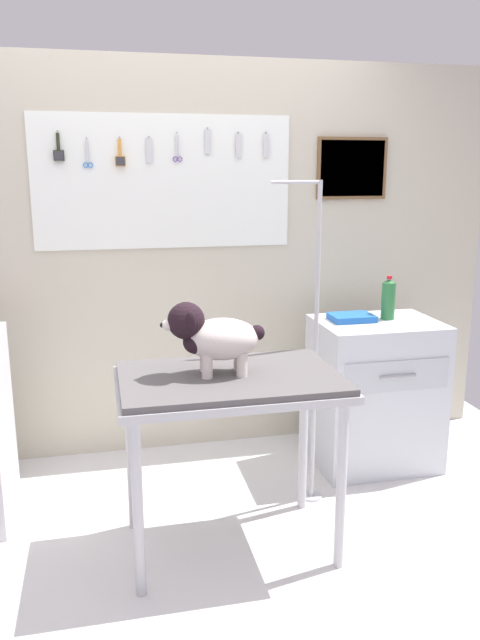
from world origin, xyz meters
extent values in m
cube|color=silver|center=(0.00, 0.00, -0.02)|extent=(4.40, 4.00, 0.04)
cube|color=beige|center=(0.00, 1.28, 1.15)|extent=(4.00, 0.06, 2.30)
cube|color=white|center=(-0.03, 1.24, 1.62)|extent=(1.46, 0.02, 0.74)
cylinder|color=gray|center=(-0.60, 1.23, 1.89)|extent=(0.01, 0.02, 0.01)
cylinder|color=#262A19|center=(-0.60, 1.22, 1.83)|extent=(0.02, 0.02, 0.09)
cube|color=#262A19|center=(-0.60, 1.22, 1.76)|extent=(0.06, 0.02, 0.06)
cube|color=#333338|center=(-0.60, 1.21, 1.76)|extent=(0.05, 0.01, 0.05)
cylinder|color=gray|center=(-0.45, 1.23, 1.85)|extent=(0.01, 0.02, 0.01)
cube|color=silver|center=(-0.45, 1.22, 1.78)|extent=(0.01, 0.00, 0.11)
cube|color=silver|center=(-0.44, 1.22, 1.78)|extent=(0.01, 0.00, 0.11)
torus|color=blue|center=(-0.46, 1.22, 1.71)|extent=(0.03, 0.01, 0.03)
torus|color=blue|center=(-0.43, 1.22, 1.71)|extent=(0.03, 0.01, 0.03)
cylinder|color=gray|center=(-0.27, 1.23, 1.86)|extent=(0.01, 0.02, 0.01)
cylinder|color=gold|center=(-0.27, 1.22, 1.80)|extent=(0.02, 0.02, 0.09)
cube|color=gold|center=(-0.27, 1.22, 1.73)|extent=(0.06, 0.02, 0.06)
cube|color=#333338|center=(-0.27, 1.21, 1.73)|extent=(0.05, 0.01, 0.05)
cylinder|color=gray|center=(-0.11, 1.23, 1.86)|extent=(0.01, 0.02, 0.01)
cube|color=silver|center=(-0.11, 1.22, 1.79)|extent=(0.03, 0.01, 0.13)
cylinder|color=gray|center=(0.04, 1.23, 1.88)|extent=(0.01, 0.02, 0.01)
cube|color=silver|center=(0.04, 1.22, 1.81)|extent=(0.01, 0.00, 0.11)
cube|color=silver|center=(0.05, 1.22, 1.81)|extent=(0.01, 0.00, 0.11)
torus|color=#674693|center=(0.03, 1.22, 1.74)|extent=(0.03, 0.01, 0.03)
torus|color=#674693|center=(0.06, 1.22, 1.74)|extent=(0.03, 0.01, 0.03)
cylinder|color=gray|center=(0.22, 1.23, 1.91)|extent=(0.01, 0.02, 0.01)
cube|color=silver|center=(0.22, 1.22, 1.84)|extent=(0.03, 0.01, 0.13)
cylinder|color=gray|center=(0.39, 1.23, 1.89)|extent=(0.01, 0.02, 0.01)
cube|color=silver|center=(0.39, 1.22, 1.82)|extent=(0.03, 0.01, 0.13)
cylinder|color=gray|center=(0.56, 1.23, 1.89)|extent=(0.01, 0.02, 0.01)
cube|color=silver|center=(0.56, 1.22, 1.82)|extent=(0.03, 0.01, 0.13)
cube|color=brown|center=(1.10, 1.24, 1.69)|extent=(0.44, 0.02, 0.36)
cube|color=#A07748|center=(1.10, 1.23, 1.69)|extent=(0.40, 0.01, 0.33)
cylinder|color=#B7B7BC|center=(-0.32, -0.14, 0.38)|extent=(0.04, 0.04, 0.76)
cylinder|color=#B7B7BC|center=(0.54, -0.14, 0.38)|extent=(0.04, 0.04, 0.76)
cylinder|color=#B7B7BC|center=(-0.32, 0.37, 0.38)|extent=(0.04, 0.04, 0.76)
cylinder|color=#B7B7BC|center=(0.54, 0.37, 0.38)|extent=(0.04, 0.04, 0.76)
cube|color=#B7B7BC|center=(0.11, 0.11, 0.78)|extent=(0.97, 0.63, 0.03)
cube|color=#524F4F|center=(0.11, 0.11, 0.81)|extent=(0.94, 0.61, 0.03)
cylinder|color=#B7B7BC|center=(0.62, 0.45, 0.01)|extent=(0.11, 0.11, 0.01)
cylinder|color=#B7B7BC|center=(0.62, 0.45, 0.82)|extent=(0.02, 0.02, 1.64)
cylinder|color=#B7B7BC|center=(0.50, 0.45, 1.63)|extent=(0.24, 0.02, 0.02)
cylinder|color=silver|center=(0.01, 0.09, 0.88)|extent=(0.05, 0.05, 0.11)
cylinder|color=silver|center=(0.02, 0.19, 0.88)|extent=(0.05, 0.05, 0.11)
cylinder|color=silver|center=(0.16, 0.08, 0.88)|extent=(0.05, 0.05, 0.11)
cylinder|color=silver|center=(0.16, 0.17, 0.88)|extent=(0.05, 0.05, 0.11)
ellipsoid|color=silver|center=(0.08, 0.13, 0.98)|extent=(0.33, 0.23, 0.18)
ellipsoid|color=black|center=(-0.03, 0.14, 0.97)|extent=(0.12, 0.15, 0.10)
sphere|color=black|center=(-0.07, 0.14, 1.07)|extent=(0.16, 0.16, 0.16)
ellipsoid|color=silver|center=(-0.14, 0.15, 1.05)|extent=(0.08, 0.07, 0.05)
sphere|color=black|center=(-0.17, 0.15, 1.05)|extent=(0.02, 0.02, 0.02)
ellipsoid|color=black|center=(-0.06, 0.08, 1.08)|extent=(0.05, 0.04, 0.09)
ellipsoid|color=black|center=(-0.05, 0.21, 1.08)|extent=(0.05, 0.04, 0.09)
sphere|color=black|center=(0.23, 0.12, 1.00)|extent=(0.07, 0.07, 0.07)
cube|color=silver|center=(1.10, 0.78, 0.43)|extent=(0.68, 0.52, 0.85)
cube|color=#B2B7BD|center=(1.10, 0.51, 0.61)|extent=(0.60, 0.01, 0.17)
cylinder|color=#99999E|center=(1.10, 0.51, 0.61)|extent=(0.20, 0.02, 0.02)
cylinder|color=#2B6F39|center=(1.18, 0.82, 0.96)|extent=(0.08, 0.08, 0.21)
cone|color=#2B6F39|center=(1.18, 0.82, 1.07)|extent=(0.08, 0.08, 0.02)
cylinder|color=red|center=(1.18, 0.82, 1.09)|extent=(0.03, 0.03, 0.02)
cube|color=blue|center=(0.96, 0.83, 0.87)|extent=(0.24, 0.18, 0.04)
camera|label=1|loc=(-0.41, -2.42, 1.68)|focal=35.45mm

